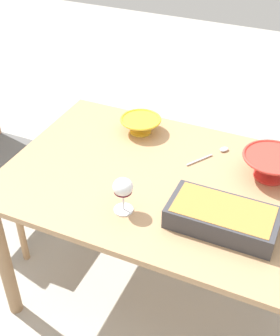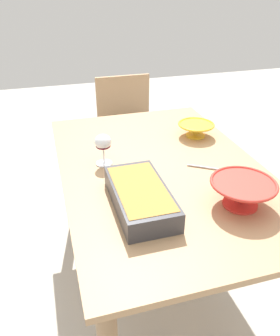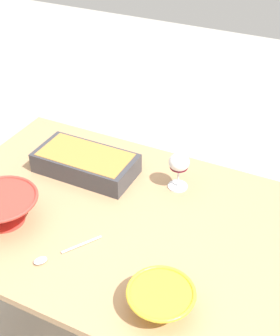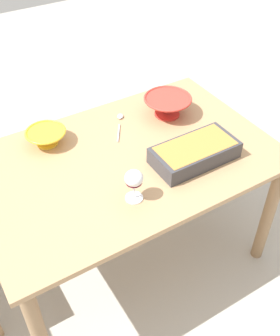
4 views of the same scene
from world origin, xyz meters
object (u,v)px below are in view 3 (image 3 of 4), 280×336
mixing_bowl (3,208)px  small_bowl (161,299)px  casserole_dish (86,162)px  serving_spoon (54,255)px  wine_glass (179,165)px  dining_table (125,240)px

mixing_bowl → small_bowl: size_ratio=1.27×
casserole_dish → mixing_bowl: mixing_bowl is taller
mixing_bowl → serving_spoon: (-0.25, 0.07, -0.05)m
wine_glass → casserole_dish: wine_glass is taller
mixing_bowl → serving_spoon: mixing_bowl is taller
casserole_dish → mixing_bowl: bearing=74.7°
wine_glass → casserole_dish: bearing=10.9°
wine_glass → dining_table: bearing=68.1°
dining_table → wine_glass: wine_glass is taller
casserole_dish → small_bowl: (-0.53, 0.46, -0.00)m
mixing_bowl → serving_spoon: bearing=165.1°
mixing_bowl → wine_glass: bearing=-136.5°
mixing_bowl → serving_spoon: 0.26m
dining_table → mixing_bowl: (0.36, 0.19, 0.16)m
dining_table → casserole_dish: casserole_dish is taller
mixing_bowl → small_bowl: mixing_bowl is taller
dining_table → wine_glass: (-0.10, -0.25, 0.21)m
dining_table → casserole_dish: size_ratio=3.54×
dining_table → mixing_bowl: 0.44m
mixing_bowl → casserole_dish: bearing=-105.3°
mixing_bowl → dining_table: bearing=-152.3°
dining_table → wine_glass: bearing=-111.9°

